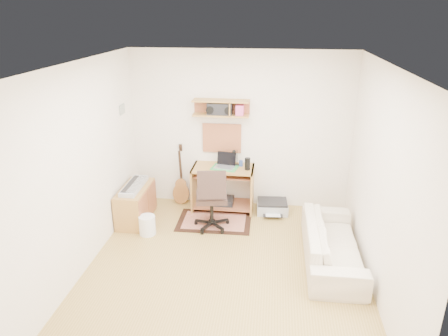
# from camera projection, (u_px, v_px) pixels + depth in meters

# --- Properties ---
(floor) EXTENTS (3.60, 4.00, 0.01)m
(floor) POSITION_uv_depth(u_px,v_px,m) (226.00, 269.00, 5.41)
(floor) COLOR #B1904A
(floor) RESTS_ON ground
(ceiling) EXTENTS (3.60, 4.00, 0.01)m
(ceiling) POSITION_uv_depth(u_px,v_px,m) (226.00, 64.00, 4.48)
(ceiling) COLOR white
(ceiling) RESTS_ON ground
(back_wall) EXTENTS (3.60, 0.01, 2.60)m
(back_wall) POSITION_uv_depth(u_px,v_px,m) (240.00, 131.00, 6.80)
(back_wall) COLOR white
(back_wall) RESTS_ON ground
(left_wall) EXTENTS (0.01, 4.00, 2.60)m
(left_wall) POSITION_uv_depth(u_px,v_px,m) (81.00, 170.00, 5.15)
(left_wall) COLOR white
(left_wall) RESTS_ON ground
(right_wall) EXTENTS (0.01, 4.00, 2.60)m
(right_wall) POSITION_uv_depth(u_px,v_px,m) (383.00, 184.00, 4.74)
(right_wall) COLOR white
(right_wall) RESTS_ON ground
(wall_shelf) EXTENTS (0.90, 0.25, 0.26)m
(wall_shelf) POSITION_uv_depth(u_px,v_px,m) (221.00, 108.00, 6.58)
(wall_shelf) COLOR #B68340
(wall_shelf) RESTS_ON back_wall
(cork_board) EXTENTS (0.64, 0.03, 0.49)m
(cork_board) POSITION_uv_depth(u_px,v_px,m) (222.00, 138.00, 6.86)
(cork_board) COLOR tan
(cork_board) RESTS_ON back_wall
(wall_photo) EXTENTS (0.02, 0.20, 0.15)m
(wall_photo) POSITION_uv_depth(u_px,v_px,m) (122.00, 109.00, 6.39)
(wall_photo) COLOR #4C8CBF
(wall_photo) RESTS_ON left_wall
(desk) EXTENTS (1.00, 0.55, 0.75)m
(desk) POSITION_uv_depth(u_px,v_px,m) (223.00, 188.00, 6.90)
(desk) COLOR #B68340
(desk) RESTS_ON floor
(laptop) EXTENTS (0.37, 0.37, 0.24)m
(laptop) POSITION_uv_depth(u_px,v_px,m) (225.00, 161.00, 6.71)
(laptop) COLOR silver
(laptop) RESTS_ON desk
(speaker) EXTENTS (0.09, 0.09, 0.20)m
(speaker) POSITION_uv_depth(u_px,v_px,m) (247.00, 164.00, 6.64)
(speaker) COLOR black
(speaker) RESTS_ON desk
(desk_lamp) EXTENTS (0.09, 0.09, 0.27)m
(desk_lamp) POSITION_uv_depth(u_px,v_px,m) (237.00, 157.00, 6.83)
(desk_lamp) COLOR black
(desk_lamp) RESTS_ON desk
(pencil_cup) EXTENTS (0.07, 0.07, 0.09)m
(pencil_cup) POSITION_uv_depth(u_px,v_px,m) (241.00, 163.00, 6.81)
(pencil_cup) COLOR #324C98
(pencil_cup) RESTS_ON desk
(boombox) EXTENTS (0.39, 0.18, 0.20)m
(boombox) POSITION_uv_depth(u_px,v_px,m) (220.00, 109.00, 6.58)
(boombox) COLOR black
(boombox) RESTS_ON wall_shelf
(rug) EXTENTS (1.16, 0.78, 0.02)m
(rug) POSITION_uv_depth(u_px,v_px,m) (214.00, 221.00, 6.60)
(rug) COLOR #D6B190
(rug) RESTS_ON floor
(task_chair) EXTENTS (0.60, 0.60, 1.02)m
(task_chair) POSITION_uv_depth(u_px,v_px,m) (212.00, 197.00, 6.26)
(task_chair) COLOR #32231D
(task_chair) RESTS_ON floor
(cabinet) EXTENTS (0.40, 0.90, 0.55)m
(cabinet) POSITION_uv_depth(u_px,v_px,m) (136.00, 204.00, 6.59)
(cabinet) COLOR #B68340
(cabinet) RESTS_ON floor
(music_keyboard) EXTENTS (0.24, 0.76, 0.07)m
(music_keyboard) POSITION_uv_depth(u_px,v_px,m) (134.00, 186.00, 6.48)
(music_keyboard) COLOR #B2B5BA
(music_keyboard) RESTS_ON cabinet
(guitar) EXTENTS (0.28, 0.18, 1.05)m
(guitar) POSITION_uv_depth(u_px,v_px,m) (180.00, 175.00, 7.06)
(guitar) COLOR #A76933
(guitar) RESTS_ON floor
(waste_basket) EXTENTS (0.31, 0.31, 0.29)m
(waste_basket) POSITION_uv_depth(u_px,v_px,m) (147.00, 225.00, 6.20)
(waste_basket) COLOR white
(waste_basket) RESTS_ON floor
(printer) EXTENTS (0.53, 0.42, 0.19)m
(printer) POSITION_uv_depth(u_px,v_px,m) (272.00, 207.00, 6.90)
(printer) COLOR #A5A8AA
(printer) RESTS_ON floor
(sofa) EXTENTS (0.52, 1.79, 0.70)m
(sofa) POSITION_uv_depth(u_px,v_px,m) (333.00, 237.00, 5.47)
(sofa) COLOR beige
(sofa) RESTS_ON floor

